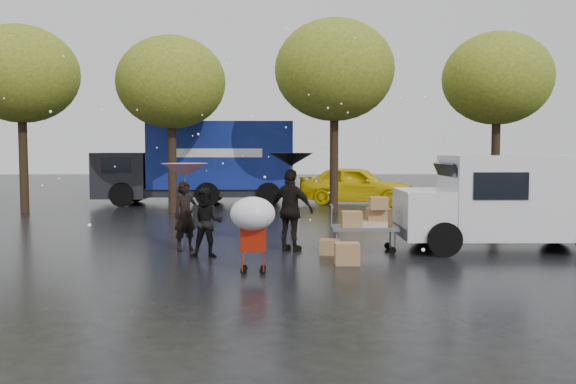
{
  "coord_description": "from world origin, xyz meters",
  "views": [
    {
      "loc": [
        0.66,
        -12.59,
        2.34
      ],
      "look_at": [
        0.74,
        1.0,
        1.39
      ],
      "focal_mm": 38.0,
      "sensor_mm": 36.0,
      "label": 1
    }
  ],
  "objects_px": {
    "yellow_taxi": "(356,185)",
    "blue_truck": "(203,163)",
    "person_black": "(291,210)",
    "vendor_cart": "(368,220)",
    "shopping_cart": "(253,218)",
    "white_van": "(512,200)",
    "person_pink": "(185,216)"
  },
  "relations": [
    {
      "from": "shopping_cart",
      "to": "person_pink",
      "type": "bearing_deg",
      "value": 121.83
    },
    {
      "from": "person_black",
      "to": "shopping_cart",
      "type": "height_order",
      "value": "person_black"
    },
    {
      "from": "person_pink",
      "to": "person_black",
      "type": "xyz_separation_m",
      "value": [
        2.45,
        -0.13,
        0.15
      ]
    },
    {
      "from": "person_pink",
      "to": "vendor_cart",
      "type": "relative_size",
      "value": 1.05
    },
    {
      "from": "person_pink",
      "to": "white_van",
      "type": "height_order",
      "value": "white_van"
    },
    {
      "from": "person_pink",
      "to": "shopping_cart",
      "type": "distance_m",
      "value": 3.25
    },
    {
      "from": "vendor_cart",
      "to": "person_black",
      "type": "bearing_deg",
      "value": 177.18
    },
    {
      "from": "white_van",
      "to": "person_black",
      "type": "bearing_deg",
      "value": -177.5
    },
    {
      "from": "person_black",
      "to": "yellow_taxi",
      "type": "distance_m",
      "value": 12.39
    },
    {
      "from": "person_pink",
      "to": "shopping_cart",
      "type": "relative_size",
      "value": 1.09
    },
    {
      "from": "white_van",
      "to": "yellow_taxi",
      "type": "height_order",
      "value": "white_van"
    },
    {
      "from": "person_pink",
      "to": "shopping_cart",
      "type": "xyz_separation_m",
      "value": [
        1.71,
        -2.75,
        0.26
      ]
    },
    {
      "from": "vendor_cart",
      "to": "shopping_cart",
      "type": "relative_size",
      "value": 1.04
    },
    {
      "from": "shopping_cart",
      "to": "blue_truck",
      "type": "relative_size",
      "value": 0.18
    },
    {
      "from": "person_black",
      "to": "vendor_cart",
      "type": "xyz_separation_m",
      "value": [
        1.76,
        -0.09,
        -0.22
      ]
    },
    {
      "from": "vendor_cart",
      "to": "shopping_cart",
      "type": "distance_m",
      "value": 3.57
    },
    {
      "from": "shopping_cart",
      "to": "yellow_taxi",
      "type": "relative_size",
      "value": 0.3
    },
    {
      "from": "white_van",
      "to": "yellow_taxi",
      "type": "bearing_deg",
      "value": 100.73
    },
    {
      "from": "person_pink",
      "to": "white_van",
      "type": "bearing_deg",
      "value": -36.13
    },
    {
      "from": "yellow_taxi",
      "to": "blue_truck",
      "type": "bearing_deg",
      "value": 106.65
    },
    {
      "from": "vendor_cart",
      "to": "yellow_taxi",
      "type": "relative_size",
      "value": 0.31
    },
    {
      "from": "person_black",
      "to": "vendor_cart",
      "type": "relative_size",
      "value": 1.25
    },
    {
      "from": "shopping_cart",
      "to": "blue_truck",
      "type": "distance_m",
      "value": 15.01
    },
    {
      "from": "white_van",
      "to": "blue_truck",
      "type": "height_order",
      "value": "blue_truck"
    },
    {
      "from": "person_black",
      "to": "blue_truck",
      "type": "distance_m",
      "value": 12.66
    },
    {
      "from": "shopping_cart",
      "to": "white_van",
      "type": "bearing_deg",
      "value": 25.74
    },
    {
      "from": "shopping_cart",
      "to": "white_van",
      "type": "height_order",
      "value": "white_van"
    },
    {
      "from": "blue_truck",
      "to": "yellow_taxi",
      "type": "relative_size",
      "value": 1.72
    },
    {
      "from": "person_black",
      "to": "blue_truck",
      "type": "xyz_separation_m",
      "value": [
        -3.64,
        12.09,
        0.81
      ]
    },
    {
      "from": "person_pink",
      "to": "blue_truck",
      "type": "height_order",
      "value": "blue_truck"
    },
    {
      "from": "vendor_cart",
      "to": "blue_truck",
      "type": "relative_size",
      "value": 0.18
    },
    {
      "from": "vendor_cart",
      "to": "yellow_taxi",
      "type": "bearing_deg",
      "value": 84.53
    }
  ]
}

